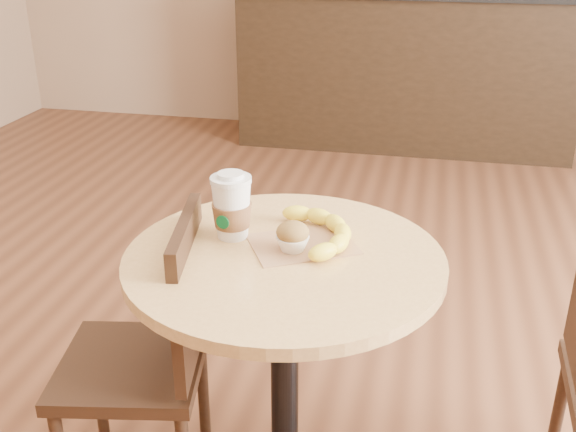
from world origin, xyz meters
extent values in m
cylinder|color=black|center=(-0.11, -0.09, 0.38)|extent=(0.07, 0.07, 0.72)
cylinder|color=tan|center=(-0.11, -0.09, 0.73)|extent=(0.75, 0.75, 0.03)
cube|color=black|center=(-0.50, -0.14, 0.41)|extent=(0.42, 0.42, 0.04)
cylinder|color=black|center=(-0.68, -0.02, 0.20)|extent=(0.03, 0.03, 0.41)
cylinder|color=black|center=(-0.38, 0.04, 0.20)|extent=(0.03, 0.03, 0.41)
cube|color=black|center=(-0.34, -0.11, 0.63)|extent=(0.09, 0.34, 0.38)
cylinder|color=black|center=(0.61, 0.16, 0.21)|extent=(0.03, 0.03, 0.41)
cube|color=black|center=(0.00, 3.18, 0.50)|extent=(2.20, 0.60, 1.00)
cube|color=#A3754F|center=(-0.08, -0.03, 0.75)|extent=(0.30, 0.27, 0.00)
cylinder|color=silver|center=(-0.25, -0.02, 0.90)|extent=(0.10, 0.10, 0.01)
cylinder|color=silver|center=(-0.25, -0.02, 0.91)|extent=(0.06, 0.06, 0.01)
cylinder|color=#085226|center=(-0.26, -0.07, 0.81)|extent=(0.03, 0.01, 0.03)
ellipsoid|color=olive|center=(-0.09, -0.07, 0.80)|extent=(0.08, 0.08, 0.05)
ellipsoid|color=beige|center=(-0.09, -0.07, 0.81)|extent=(0.03, 0.03, 0.02)
camera|label=1|loc=(0.20, -1.45, 1.47)|focal=42.00mm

